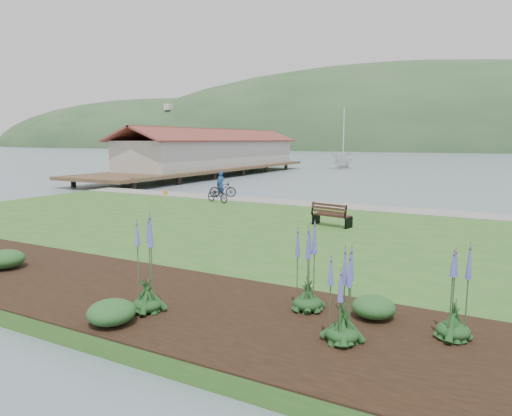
# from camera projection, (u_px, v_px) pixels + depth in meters

# --- Properties ---
(ground) EXTENTS (600.00, 600.00, 0.00)m
(ground) POSITION_uv_depth(u_px,v_px,m) (252.00, 231.00, 20.65)
(ground) COLOR slate
(ground) RESTS_ON ground
(lawn) EXTENTS (34.00, 20.00, 0.40)m
(lawn) POSITION_uv_depth(u_px,v_px,m) (229.00, 235.00, 18.88)
(lawn) COLOR #2E5E21
(lawn) RESTS_ON ground
(shoreline_path) EXTENTS (34.00, 2.20, 0.03)m
(shoreline_path) POSITION_uv_depth(u_px,v_px,m) (309.00, 204.00, 26.61)
(shoreline_path) COLOR gray
(shoreline_path) RESTS_ON lawn
(garden_bed) EXTENTS (24.00, 4.40, 0.04)m
(garden_bed) POSITION_uv_depth(u_px,v_px,m) (164.00, 299.00, 10.65)
(garden_bed) COLOR black
(garden_bed) RESTS_ON lawn
(pier_pavilion) EXTENTS (8.00, 36.00, 5.40)m
(pier_pavilion) POSITION_uv_depth(u_px,v_px,m) (215.00, 152.00, 53.59)
(pier_pavilion) COLOR #4C3826
(pier_pavilion) RESTS_ON ground
(park_bench) EXTENTS (1.80, 1.03, 1.05)m
(park_bench) POSITION_uv_depth(u_px,v_px,m) (331.00, 214.00, 19.67)
(park_bench) COLOR black
(park_bench) RESTS_ON lawn
(person) EXTENTS (0.81, 0.65, 1.98)m
(person) POSITION_uv_depth(u_px,v_px,m) (221.00, 182.00, 29.63)
(person) COLOR navy
(person) RESTS_ON lawn
(bicycle_a) EXTENTS (1.17, 1.92, 0.95)m
(bicycle_a) POSITION_uv_depth(u_px,v_px,m) (218.00, 195.00, 27.14)
(bicycle_a) COLOR black
(bicycle_a) RESTS_ON lawn
(bicycle_b) EXTENTS (1.22, 1.79, 1.05)m
(bicycle_b) POSITION_uv_depth(u_px,v_px,m) (223.00, 189.00, 29.65)
(bicycle_b) COLOR black
(bicycle_b) RESTS_ON lawn
(sailboat) EXTENTS (10.46, 10.65, 27.45)m
(sailboat) POSITION_uv_depth(u_px,v_px,m) (343.00, 168.00, 66.24)
(sailboat) COLOR silver
(sailboat) RESTS_ON ground
(pannier) EXTENTS (0.25, 0.33, 0.31)m
(pannier) POSITION_uv_depth(u_px,v_px,m) (165.00, 193.00, 30.89)
(pannier) COLOR orange
(pannier) RESTS_ON lawn
(echium_0) EXTENTS (0.62, 0.62, 2.37)m
(echium_0) POSITION_uv_depth(u_px,v_px,m) (146.00, 270.00, 9.71)
(echium_0) COLOR #163D18
(echium_0) RESTS_ON garden_bed
(echium_1) EXTENTS (0.62, 0.62, 2.17)m
(echium_1) POSITION_uv_depth(u_px,v_px,m) (308.00, 271.00, 9.80)
(echium_1) COLOR #163D18
(echium_1) RESTS_ON garden_bed
(echium_2) EXTENTS (0.62, 0.62, 1.78)m
(echium_2) POSITION_uv_depth(u_px,v_px,m) (343.00, 303.00, 8.25)
(echium_2) COLOR #163D18
(echium_2) RESTS_ON garden_bed
(echium_3) EXTENTS (0.62, 0.62, 2.21)m
(echium_3) POSITION_uv_depth(u_px,v_px,m) (455.00, 295.00, 8.39)
(echium_3) COLOR #163D18
(echium_3) RESTS_ON garden_bed
(shrub_0) EXTENTS (1.06, 1.06, 0.53)m
(shrub_0) POSITION_uv_depth(u_px,v_px,m) (5.00, 259.00, 13.13)
(shrub_0) COLOR #1E4C21
(shrub_0) RESTS_ON garden_bed
(shrub_1) EXTENTS (0.97, 0.97, 0.48)m
(shrub_1) POSITION_uv_depth(u_px,v_px,m) (111.00, 312.00, 9.15)
(shrub_1) COLOR #1E4C21
(shrub_1) RESTS_ON garden_bed
(shrub_2) EXTENTS (0.90, 0.90, 0.45)m
(shrub_2) POSITION_uv_depth(u_px,v_px,m) (374.00, 307.00, 9.48)
(shrub_2) COLOR #1E4C21
(shrub_2) RESTS_ON garden_bed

